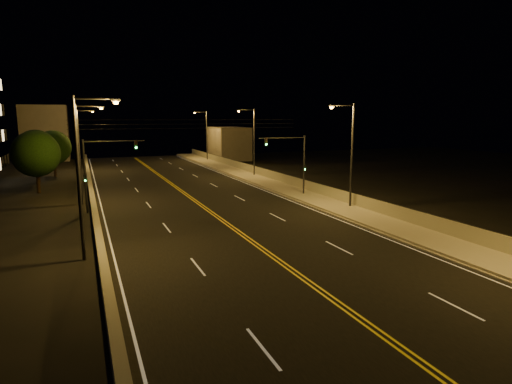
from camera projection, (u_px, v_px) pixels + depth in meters
name	position (u px, v px, depth m)	size (l,w,h in m)	color
ground	(394.00, 344.00, 15.34)	(160.00, 160.00, 0.00)	black
road	(223.00, 221.00, 33.58)	(18.00, 120.00, 0.02)	black
sidewalk	(340.00, 208.00, 37.58)	(3.60, 120.00, 0.30)	#9F9885
curb	(321.00, 211.00, 36.90)	(0.14, 120.00, 0.15)	#9F9885
parapet_wall	(356.00, 200.00, 38.08)	(0.30, 120.00, 1.00)	gray
jersey_barrier	(97.00, 227.00, 30.04)	(0.45, 120.00, 0.84)	gray
distant_building_right	(228.00, 143.00, 82.56)	(6.00, 10.00, 6.19)	gray
distant_building_left	(45.00, 133.00, 80.50)	(8.00, 8.00, 10.29)	gray
parapet_rail	(356.00, 194.00, 37.99)	(0.06, 0.06, 120.00)	black
lane_markings	(223.00, 221.00, 33.51)	(17.32, 116.00, 0.00)	silver
streetlight_1	(349.00, 149.00, 36.91)	(2.55, 0.28, 9.18)	#2D2D33
streetlight_2	(252.00, 138.00, 57.59)	(2.55, 0.28, 9.18)	#2D2D33
streetlight_3	(205.00, 132.00, 78.96)	(2.55, 0.28, 9.18)	#2D2D33
streetlight_4	(83.00, 167.00, 23.63)	(2.55, 0.28, 9.18)	#2D2D33
streetlight_5	(81.00, 148.00, 39.14)	(2.55, 0.28, 9.18)	#2D2D33
streetlight_6	(80.00, 136.00, 63.03)	(2.55, 0.28, 9.18)	#2D2D33
traffic_signal_right	(296.00, 159.00, 43.06)	(5.11, 0.31, 6.24)	#2D2D33
traffic_signal_left	(97.00, 167.00, 36.04)	(5.11, 0.31, 6.24)	#2D2D33
overhead_wires	(191.00, 124.00, 40.97)	(22.00, 0.03, 0.83)	black
tree_0	(36.00, 154.00, 45.41)	(4.92, 4.92, 6.67)	black
tree_1	(36.00, 150.00, 52.36)	(4.85, 4.85, 6.57)	black
tree_2	(53.00, 148.00, 58.36)	(4.66, 4.66, 6.31)	black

